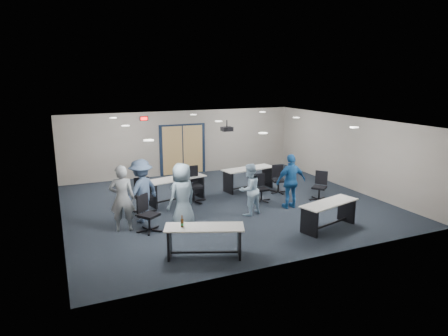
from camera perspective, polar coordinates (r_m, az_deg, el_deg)
name	(u,v)px	position (r m, az deg, el deg)	size (l,w,h in m)	color
floor	(225,204)	(13.23, 0.08, -5.10)	(10.00, 10.00, 0.00)	black
back_wall	(182,143)	(17.02, -5.98, 3.61)	(10.00, 0.04, 2.70)	gray
front_wall	(305,204)	(9.07, 11.54, -5.02)	(10.00, 0.04, 2.70)	gray
left_wall	(58,179)	(11.86, -22.68, -1.50)	(0.04, 9.00, 2.70)	gray
right_wall	(348,152)	(15.52, 17.28, 2.17)	(0.04, 9.00, 2.70)	gray
ceiling	(225,122)	(12.65, 0.09, 6.60)	(10.00, 9.00, 0.04)	silver
double_door	(183,150)	(17.04, -5.92, 2.59)	(2.00, 0.07, 2.20)	black
exit_sign	(144,118)	(16.42, -11.38, 6.95)	(0.32, 0.07, 0.18)	black
ceiling_projector	(227,129)	(13.26, 0.42, 5.61)	(0.35, 0.32, 0.37)	black
ceiling_can_lights	(221,122)	(12.88, -0.36, 6.58)	(6.24, 5.74, 0.02)	white
table_front_left	(204,236)	(9.36, -2.87, -9.65)	(1.92, 1.24, 1.01)	#BBB7B0
table_front_right	(329,211)	(11.38, 14.76, -5.90)	(1.94, 1.06, 0.75)	#BBB7B0
table_back_left	(176,185)	(13.37, -6.82, -2.49)	(2.12, 1.14, 0.95)	#BBB7B0
table_back_right	(248,175)	(14.74, 3.50, -0.99)	(2.07, 0.95, 0.81)	#BBB7B0
chair_back_a	(144,196)	(12.40, -11.40, -3.98)	(0.68, 0.68, 1.09)	black
chair_back_b	(193,185)	(13.26, -4.39, -2.42)	(0.75, 0.75, 1.19)	black
chair_back_c	(262,188)	(13.41, 5.40, -2.87)	(0.57, 0.57, 0.91)	black
chair_back_d	(279,179)	(14.45, 7.80, -1.63)	(0.61, 0.61, 0.98)	black
chair_loose_left	(149,214)	(10.96, -10.67, -6.44)	(0.64, 0.64, 1.02)	black
chair_loose_right	(319,186)	(13.81, 13.48, -2.56)	(0.62, 0.62, 0.98)	black
person_gray	(122,198)	(11.05, -14.35, -4.24)	(0.67, 0.44, 1.83)	gray
person_plaid	(182,196)	(10.99, -5.99, -3.98)	(0.89, 0.58, 1.83)	slate
person_lightblue	(249,189)	(12.01, 3.62, -3.08)	(0.77, 0.60, 1.58)	#AFCEE7
person_navy	(291,181)	(12.77, 9.54, -1.88)	(1.02, 0.42, 1.74)	#1A5191
person_back	(141,191)	(11.65, -11.71, -3.20)	(1.18, 0.68, 1.83)	#435879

